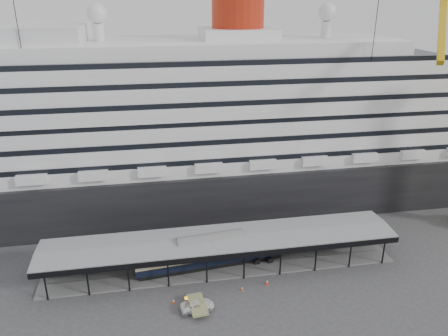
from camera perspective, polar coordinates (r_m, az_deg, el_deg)
The scene contains 8 objects.
ground at distance 68.50m, azimuth 0.34°, elevation -14.88°, with size 200.00×200.00×0.00m, color #3B3B3E.
cruise_ship at distance 89.55m, azimuth -3.36°, elevation 7.12°, with size 130.00×30.00×43.90m.
platform_canopy at distance 71.21m, azimuth -0.40°, elevation -10.99°, with size 56.00×9.18×5.30m.
port_truck at distance 63.61m, azimuth -3.50°, elevation -17.51°, with size 2.17×4.71×1.31m, color white.
pullman_carriage at distance 70.73m, azimuth -1.76°, elevation -10.78°, with size 24.26×5.53×23.63m.
traffic_cone_left at distance 65.08m, azimuth -6.60°, elevation -16.92°, with size 0.48×0.48×0.71m.
traffic_cone_mid at distance 67.07m, azimuth 2.40°, elevation -15.45°, with size 0.35×0.35×0.67m.
traffic_cone_right at distance 68.45m, azimuth 5.65°, elevation -14.61°, with size 0.50×0.50×0.82m.
Camera 1 is at (-10.09, -54.09, 40.80)m, focal length 35.00 mm.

